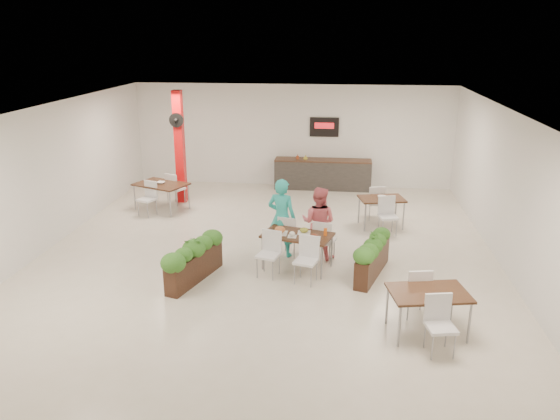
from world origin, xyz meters
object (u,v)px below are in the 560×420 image
object	(u,v)px
red_column	(180,146)
planter_right	(373,253)
side_table_a	(161,187)
side_table_b	(381,203)
side_table_c	(428,298)
main_table	(297,239)
diner_woman	(318,223)
service_counter	(323,173)
planter_left	(194,257)
diner_man	(282,218)

from	to	relation	value
red_column	planter_right	xyz separation A→B (m)	(5.26, -4.50, -1.16)
red_column	planter_right	world-z (taller)	red_column
planter_right	side_table_a	world-z (taller)	planter_right
side_table_b	side_table_c	world-z (taller)	same
main_table	side_table_a	distance (m)	5.37
planter_right	side_table_c	size ratio (longest dim) A/B	1.04
main_table	diner_woman	world-z (taller)	diner_woman
service_counter	main_table	size ratio (longest dim) A/B	1.59
red_column	main_table	distance (m)	5.78
planter_right	side_table_c	bearing A→B (deg)	-70.48
service_counter	side_table_a	distance (m)	5.10
red_column	diner_woman	world-z (taller)	red_column
side_table_b	side_table_c	size ratio (longest dim) A/B	1.00
main_table	side_table_c	world-z (taller)	same
diner_woman	planter_left	size ratio (longest dim) A/B	0.91
planter_right	service_counter	bearing A→B (deg)	101.24
side_table_b	diner_woman	bearing A→B (deg)	-137.35
red_column	side_table_a	world-z (taller)	red_column
diner_man	side_table_a	xyz separation A→B (m)	(-3.66, 2.87, -0.23)
main_table	side_table_c	bearing A→B (deg)	-45.48
service_counter	diner_woman	distance (m)	5.54
red_column	diner_man	bearing A→B (deg)	-47.83
service_counter	planter_right	size ratio (longest dim) A/B	1.73
main_table	diner_man	xyz separation A→B (m)	(-0.39, 0.65, 0.24)
diner_man	diner_woman	distance (m)	0.80
diner_man	side_table_c	size ratio (longest dim) A/B	1.04
red_column	side_table_c	xyz separation A→B (m)	(6.04, -6.68, -1.01)
main_table	diner_woman	size ratio (longest dim) A/B	1.19
red_column	side_table_b	bearing A→B (deg)	-14.96
planter_left	side_table_c	world-z (taller)	planter_left
service_counter	diner_man	bearing A→B (deg)	-96.96
side_table_c	diner_woman	bearing A→B (deg)	111.10
diner_woman	side_table_a	distance (m)	5.31
planter_right	side_table_b	xyz separation A→B (m)	(0.35, 3.00, 0.14)
main_table	diner_man	world-z (taller)	diner_man
main_table	side_table_b	bearing A→B (deg)	56.10
main_table	planter_left	distance (m)	2.13
diner_woman	diner_man	bearing A→B (deg)	15.55
planter_left	main_table	bearing A→B (deg)	22.84
planter_left	diner_man	bearing A→B (deg)	43.25
diner_man	side_table_b	distance (m)	3.16
diner_man	planter_right	world-z (taller)	diner_man
service_counter	planter_left	world-z (taller)	service_counter
diner_woman	side_table_c	distance (m)	3.58
diner_man	side_table_b	size ratio (longest dim) A/B	1.04
diner_woman	side_table_a	world-z (taller)	diner_woman
diner_woman	planter_right	xyz separation A→B (m)	(1.14, -0.83, -0.31)
diner_woman	side_table_c	world-z (taller)	diner_woman
diner_woman	side_table_c	xyz separation A→B (m)	(1.91, -3.02, -0.16)
red_column	diner_woman	xyz separation A→B (m)	(4.12, -3.67, -0.85)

